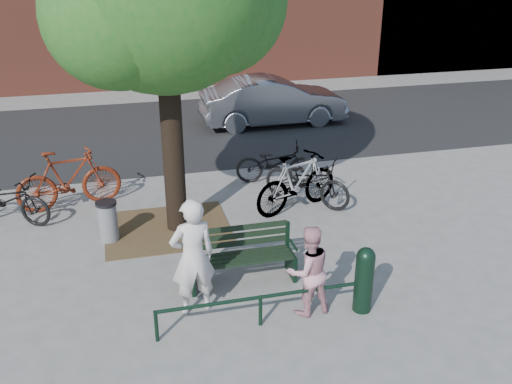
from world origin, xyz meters
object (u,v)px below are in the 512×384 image
object	(u,v)px
person_left	(193,257)
bicycle_c	(276,163)
bollard	(364,277)
litter_bin	(108,221)
parked_car	(273,101)
person_right	(308,271)
park_bench	(241,254)

from	to	relation	value
person_left	bicycle_c	bearing A→B (deg)	-127.70
bicycle_c	person_left	bearing A→B (deg)	163.48
bollard	bicycle_c	distance (m)	5.17
litter_bin	bicycle_c	distance (m)	4.28
litter_bin	parked_car	world-z (taller)	parked_car
litter_bin	bollard	bearing A→B (deg)	-40.88
person_left	bicycle_c	distance (m)	5.25
litter_bin	parked_car	distance (m)	8.16
person_right	litter_bin	xyz separation A→B (m)	(-2.87, 3.05, -0.31)
person_left	bicycle_c	size ratio (longest dim) A/B	1.01
park_bench	litter_bin	world-z (taller)	park_bench
bollard	litter_bin	world-z (taller)	bollard
litter_bin	bicycle_c	xyz separation A→B (m)	(3.80, 1.97, 0.08)
litter_bin	parked_car	xyz separation A→B (m)	(4.99, 6.45, 0.32)
person_right	bicycle_c	distance (m)	5.11
park_bench	bollard	distance (m)	2.05
park_bench	bicycle_c	world-z (taller)	park_bench
bicycle_c	litter_bin	bearing A→B (deg)	130.29
bicycle_c	person_right	bearing A→B (deg)	-177.61
parked_car	bicycle_c	bearing A→B (deg)	164.69
person_left	parked_car	bearing A→B (deg)	-120.86
person_right	bollard	xyz separation A→B (m)	(0.83, -0.15, -0.15)
park_bench	parked_car	distance (m)	8.86
litter_bin	bicycle_c	world-z (taller)	bicycle_c
parked_car	person_left	bearing A→B (deg)	156.98
bollard	bicycle_c	world-z (taller)	bollard
litter_bin	parked_car	size ratio (longest dim) A/B	0.18
parked_car	bollard	bearing A→B (deg)	171.96
person_right	park_bench	bearing A→B (deg)	-63.10
person_left	litter_bin	xyz separation A→B (m)	(-1.23, 2.59, -0.52)
person_right	litter_bin	distance (m)	4.20
person_right	parked_car	size ratio (longest dim) A/B	0.33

